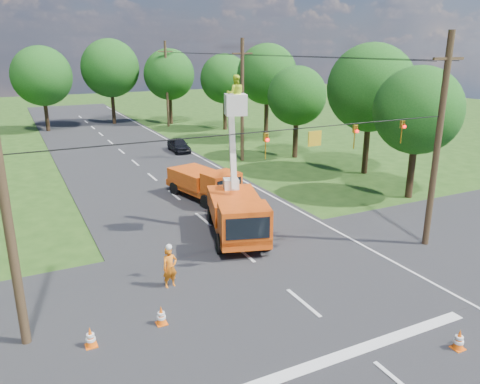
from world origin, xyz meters
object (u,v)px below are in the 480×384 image
traffic_cone_0 (459,340)px  tree_far_a (42,76)px  pole_right_mid (242,100)px  pole_left (7,214)px  tree_far_b (110,68)px  tree_right_a (418,111)px  bucket_truck (237,205)px  tree_far_c (169,74)px  pole_right_far (167,84)px  distant_car (179,145)px  pole_right_near (438,142)px  traffic_cone_4 (90,337)px  traffic_cone_2 (221,203)px  traffic_cone_6 (217,174)px  traffic_cone_1 (242,229)px  tree_right_e (225,79)px  second_truck (204,183)px  ground_worker (170,268)px  tree_right_b (371,88)px  tree_right_d (267,74)px  traffic_cone_3 (161,316)px  tree_right_c (297,96)px

traffic_cone_0 → tree_far_a: bearing=99.0°
pole_right_mid → pole_left: 26.91m
tree_far_b → tree_right_a: bearing=-74.9°
bucket_truck → tree_far_c: bearing=93.7°
tree_far_a → tree_far_b: (8.00, 2.00, 0.62)m
pole_right_far → tree_far_c: pole_right_far is taller
pole_right_far → tree_far_b: size_ratio=0.97×
distant_car → tree_right_a: tree_right_a is taller
distant_car → tree_far_b: (-1.79, 19.36, 6.18)m
pole_right_near → tree_far_c: bearing=88.6°
bucket_truck → traffic_cone_4: bearing=-126.3°
traffic_cone_2 → traffic_cone_6: same height
traffic_cone_1 → pole_right_mid: bearing=63.2°
tree_right_e → second_truck: bearing=-117.5°
ground_worker → pole_right_mid: pole_right_mid is taller
traffic_cone_2 → pole_left: 15.16m
traffic_cone_4 → tree_right_b: size_ratio=0.07×
tree_far_c → tree_right_d: bearing=-70.5°
pole_left → traffic_cone_6: bearing=48.6°
bucket_truck → traffic_cone_2: (1.05, 4.37, -1.34)m
traffic_cone_2 → tree_right_d: tree_right_d is taller
traffic_cone_3 → tree_right_b: size_ratio=0.07×
ground_worker → traffic_cone_2: (5.77, 7.87, -0.51)m
tree_right_d → distant_car: bearing=-172.3°
tree_right_b → tree_far_b: (-12.00, 33.00, 0.37)m
tree_right_b → traffic_cone_6: bearing=161.4°
tree_right_b → pole_right_mid: bearing=129.1°
tree_right_a → tree_right_e: tree_right_e is taller
distant_car → traffic_cone_4: size_ratio=5.22×
traffic_cone_6 → pole_right_far: pole_right_far is taller
tree_right_e → tree_right_a: bearing=-90.6°
traffic_cone_0 → pole_left: bearing=152.1°
traffic_cone_1 → traffic_cone_4: (-8.61, -6.23, 0.00)m
tree_far_a → tree_far_b: tree_far_b is taller
traffic_cone_4 → pole_left: size_ratio=0.08×
traffic_cone_4 → tree_right_e: tree_right_e is taller
tree_far_c → ground_worker: bearing=-108.5°
bucket_truck → tree_far_b: (2.35, 40.03, 5.11)m
pole_left → tree_right_d: bearing=48.0°
tree_far_a → bucket_truck: bearing=-81.6°
pole_right_near → traffic_cone_3: bearing=-176.0°
bucket_truck → traffic_cone_4: (-8.29, -6.14, -1.34)m
pole_right_far → tree_right_b: bearing=-76.9°
pole_left → traffic_cone_0: bearing=-27.9°
traffic_cone_0 → traffic_cone_1: size_ratio=1.00×
bucket_truck → tree_right_d: (14.15, 22.03, 4.98)m
pole_right_mid → ground_worker: bearing=-124.2°
ground_worker → tree_far_c: size_ratio=0.19×
tree_right_b → tree_far_a: bearing=122.8°
traffic_cone_0 → tree_right_c: (10.34, 25.55, 4.95)m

